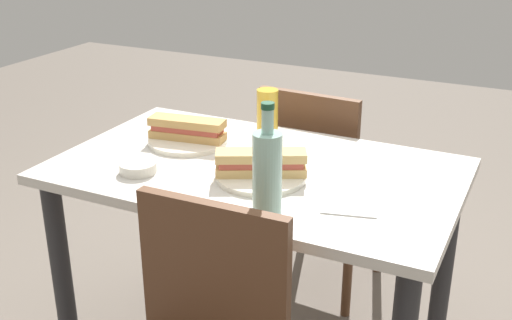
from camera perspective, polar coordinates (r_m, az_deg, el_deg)
name	(u,v)px	position (r m, az deg, el deg)	size (l,w,h in m)	color
dining_table	(256,205)	(1.92, 0.00, -4.07)	(1.17, 0.70, 0.76)	beige
chair_far	(317,180)	(2.43, 5.51, -1.75)	(0.43, 0.43, 0.86)	brown
plate_near	(261,176)	(1.78, 0.45, -1.49)	(0.25, 0.25, 0.01)	silver
baguette_sandwich_near	(261,163)	(1.76, 0.45, -0.25)	(0.26, 0.17, 0.07)	tan
knife_near	(257,165)	(1.83, 0.07, -0.42)	(0.18, 0.04, 0.01)	silver
plate_far	(188,141)	(2.05, -6.13, 1.72)	(0.25, 0.25, 0.01)	silver
baguette_sandwich_far	(187,129)	(2.04, -6.18, 2.81)	(0.25, 0.10, 0.07)	tan
knife_far	(191,132)	(2.10, -5.81, 2.55)	(0.18, 0.02, 0.01)	silver
water_bottle	(267,174)	(1.52, 1.01, -1.24)	(0.07, 0.07, 0.30)	#99C6B7
beer_glass	(267,113)	(2.07, 1.02, 4.19)	(0.07, 0.07, 0.16)	gold
olive_bowl	(138,167)	(1.85, -10.52, -0.65)	(0.11, 0.11, 0.03)	silver
paper_napkin	(350,203)	(1.65, 8.43, -3.86)	(0.14, 0.14, 0.00)	white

